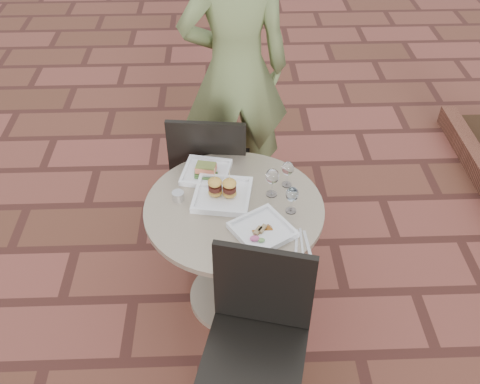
{
  "coord_description": "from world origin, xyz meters",
  "views": [
    {
      "loc": [
        -0.28,
        -1.98,
        2.52
      ],
      "look_at": [
        -0.21,
        -0.01,
        0.82
      ],
      "focal_mm": 40.0,
      "sensor_mm": 36.0,
      "label": 1
    }
  ],
  "objects_px": {
    "cafe_table": "(234,240)",
    "plate_salmon": "(206,172)",
    "plate_tuna": "(262,230)",
    "diner": "(236,71)",
    "plate_sliders": "(222,192)",
    "chair_near": "(258,327)",
    "chair_far": "(210,166)"
  },
  "relations": [
    {
      "from": "chair_near",
      "to": "diner",
      "type": "bearing_deg",
      "value": 106.02
    },
    {
      "from": "chair_near",
      "to": "chair_far",
      "type": "bearing_deg",
      "value": 114.96
    },
    {
      "from": "chair_near",
      "to": "diner",
      "type": "height_order",
      "value": "diner"
    },
    {
      "from": "cafe_table",
      "to": "diner",
      "type": "relative_size",
      "value": 0.48
    },
    {
      "from": "diner",
      "to": "plate_salmon",
      "type": "distance_m",
      "value": 0.79
    },
    {
      "from": "cafe_table",
      "to": "plate_salmon",
      "type": "xyz_separation_m",
      "value": [
        -0.14,
        0.25,
        0.27
      ]
    },
    {
      "from": "chair_near",
      "to": "plate_tuna",
      "type": "height_order",
      "value": "chair_near"
    },
    {
      "from": "chair_near",
      "to": "plate_sliders",
      "type": "height_order",
      "value": "chair_near"
    },
    {
      "from": "chair_near",
      "to": "plate_tuna",
      "type": "xyz_separation_m",
      "value": [
        0.04,
        0.4,
        0.2
      ]
    },
    {
      "from": "chair_far",
      "to": "diner",
      "type": "distance_m",
      "value": 0.61
    },
    {
      "from": "diner",
      "to": "plate_sliders",
      "type": "xyz_separation_m",
      "value": [
        -0.09,
        -0.93,
        -0.17
      ]
    },
    {
      "from": "plate_sliders",
      "to": "plate_tuna",
      "type": "relative_size",
      "value": 0.94
    },
    {
      "from": "diner",
      "to": "chair_near",
      "type": "bearing_deg",
      "value": 85.1
    },
    {
      "from": "plate_salmon",
      "to": "diner",
      "type": "bearing_deg",
      "value": 76.47
    },
    {
      "from": "cafe_table",
      "to": "chair_near",
      "type": "relative_size",
      "value": 0.97
    },
    {
      "from": "chair_far",
      "to": "chair_near",
      "type": "bearing_deg",
      "value": 106.9
    },
    {
      "from": "cafe_table",
      "to": "diner",
      "type": "distance_m",
      "value": 1.1
    },
    {
      "from": "cafe_table",
      "to": "chair_far",
      "type": "height_order",
      "value": "chair_far"
    },
    {
      "from": "cafe_table",
      "to": "chair_near",
      "type": "distance_m",
      "value": 0.6
    },
    {
      "from": "chair_far",
      "to": "plate_sliders",
      "type": "distance_m",
      "value": 0.54
    },
    {
      "from": "chair_near",
      "to": "plate_salmon",
      "type": "distance_m",
      "value": 0.9
    },
    {
      "from": "plate_salmon",
      "to": "chair_near",
      "type": "bearing_deg",
      "value": -74.85
    },
    {
      "from": "chair_far",
      "to": "chair_near",
      "type": "distance_m",
      "value": 1.17
    },
    {
      "from": "diner",
      "to": "plate_sliders",
      "type": "bearing_deg",
      "value": 77.51
    },
    {
      "from": "chair_near",
      "to": "plate_tuna",
      "type": "distance_m",
      "value": 0.45
    },
    {
      "from": "chair_near",
      "to": "diner",
      "type": "distance_m",
      "value": 1.64
    },
    {
      "from": "chair_far",
      "to": "diner",
      "type": "relative_size",
      "value": 0.5
    },
    {
      "from": "chair_near",
      "to": "plate_sliders",
      "type": "xyz_separation_m",
      "value": [
        -0.14,
        0.66,
        0.21
      ]
    },
    {
      "from": "chair_near",
      "to": "plate_sliders",
      "type": "distance_m",
      "value": 0.71
    },
    {
      "from": "plate_tuna",
      "to": "cafe_table",
      "type": "bearing_deg",
      "value": 123.91
    },
    {
      "from": "plate_salmon",
      "to": "cafe_table",
      "type": "bearing_deg",
      "value": -60.9
    },
    {
      "from": "plate_salmon",
      "to": "plate_tuna",
      "type": "relative_size",
      "value": 0.83
    }
  ]
}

